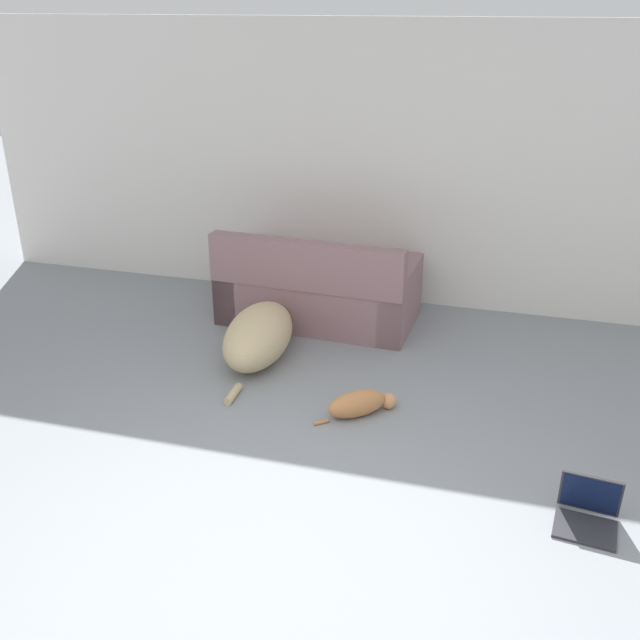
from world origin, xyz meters
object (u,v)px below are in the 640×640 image
(laptop_open, at_px, (588,508))
(couch, at_px, (318,291))
(dog, at_px, (261,334))
(cat, at_px, (360,404))

(laptop_open, bearing_deg, couch, 141.38)
(couch, height_order, dog, couch)
(cat, bearing_deg, couch, 76.91)
(laptop_open, bearing_deg, dog, 157.17)
(couch, height_order, laptop_open, couch)
(laptop_open, bearing_deg, cat, 159.93)
(couch, distance_m, laptop_open, 2.98)
(couch, bearing_deg, dog, 76.93)
(couch, bearing_deg, cat, 118.71)
(dog, bearing_deg, couch, -17.28)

